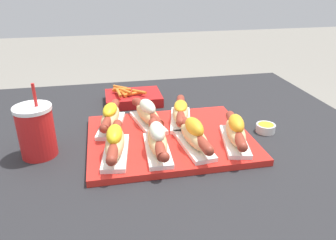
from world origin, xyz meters
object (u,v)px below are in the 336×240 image
hot_dog_2 (194,135)px  drink_cup (36,131)px  hot_dog_4 (111,117)px  hot_dog_6 (181,112)px  serving_tray (169,138)px  sauce_bowl (265,127)px  hot_dog_1 (158,140)px  hot_dog_5 (146,114)px  hot_dog_0 (115,142)px  fries_basket (133,98)px  hot_dog_3 (236,131)px

hot_dog_2 → drink_cup: size_ratio=1.09×
hot_dog_4 → hot_dog_6: hot_dog_4 is taller
serving_tray → hot_dog_6: 0.11m
hot_dog_6 → sauce_bowl: size_ratio=3.72×
hot_dog_2 → drink_cup: bearing=169.9°
hot_dog_1 → hot_dog_4: (-0.11, 0.17, -0.00)m
hot_dog_5 → sauce_bowl: hot_dog_5 is taller
hot_dog_0 → hot_dog_4: 0.17m
hot_dog_0 → hot_dog_2: bearing=-0.6°
drink_cup → hot_dog_0: bearing=-19.4°
hot_dog_1 → fries_basket: (-0.02, 0.41, -0.03)m
hot_dog_0 → fries_basket: size_ratio=1.07×
hot_dog_0 → hot_dog_2: hot_dog_2 is taller
fries_basket → hot_dog_0: bearing=-102.1°
hot_dog_4 → hot_dog_6: size_ratio=1.00×
hot_dog_0 → hot_dog_1: 0.11m
hot_dog_3 → drink_cup: (-0.52, 0.07, 0.02)m
hot_dog_0 → hot_dog_4: size_ratio=1.01×
sauce_bowl → hot_dog_4: bearing=169.2°
hot_dog_4 → fries_basket: bearing=69.0°
hot_dog_6 → drink_cup: drink_cup is taller
hot_dog_4 → fries_basket: hot_dog_4 is taller
hot_dog_5 → sauce_bowl: bearing=-13.7°
serving_tray → hot_dog_5: hot_dog_5 is taller
hot_dog_5 → hot_dog_1: bearing=-87.5°
serving_tray → hot_dog_3: 0.19m
hot_dog_0 → hot_dog_4: hot_dog_0 is taller
hot_dog_6 → fries_basket: (-0.13, 0.24, -0.03)m
hot_dog_3 → fries_basket: bearing=120.6°
hot_dog_6 → sauce_bowl: (0.25, -0.08, -0.04)m
hot_dog_3 → drink_cup: drink_cup is taller
hot_dog_2 → hot_dog_4: 0.27m
hot_dog_2 → sauce_bowl: (0.25, 0.08, -0.04)m
hot_dog_6 → drink_cup: size_ratio=1.07×
serving_tray → drink_cup: 0.36m
hot_dog_1 → sauce_bowl: bearing=13.8°
hot_dog_2 → fries_basket: bearing=106.8°
fries_basket → hot_dog_2: bearing=-73.2°
hot_dog_1 → hot_dog_2: (0.10, 0.01, 0.00)m
sauce_bowl → hot_dog_5: bearing=166.3°
hot_dog_6 → drink_cup: (-0.41, -0.09, 0.02)m
hot_dog_5 → hot_dog_2: bearing=-57.7°
serving_tray → hot_dog_5: bearing=122.3°
hot_dog_3 → hot_dog_6: (-0.11, 0.16, -0.00)m
hot_dog_2 → hot_dog_3: 0.12m
hot_dog_3 → hot_dog_5: bearing=143.1°
serving_tray → hot_dog_6: hot_dog_6 is taller
hot_dog_0 → hot_dog_6: size_ratio=1.02×
hot_dog_0 → hot_dog_6: (0.21, 0.16, -0.00)m
hot_dog_2 → drink_cup: (-0.41, 0.07, 0.02)m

